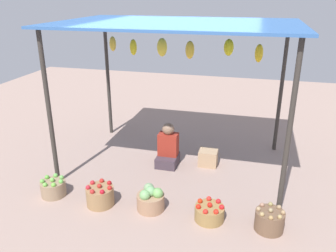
{
  "coord_description": "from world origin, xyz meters",
  "views": [
    {
      "loc": [
        1.24,
        -5.36,
        2.89
      ],
      "look_at": [
        0.0,
        -0.58,
        0.95
      ],
      "focal_mm": 36.72,
      "sensor_mm": 36.0,
      "label": 1
    }
  ],
  "objects_px": {
    "basket_red_apples": "(100,195)",
    "basket_red_tomatoes": "(209,212)",
    "vendor_person": "(168,149)",
    "basket_green_apples": "(53,188)",
    "wooden_crate_near_vendor": "(208,158)",
    "basket_cabbages": "(151,199)",
    "basket_potatoes": "(269,220)"
  },
  "relations": [
    {
      "from": "basket_red_apples",
      "to": "basket_red_tomatoes",
      "type": "height_order",
      "value": "basket_red_apples"
    },
    {
      "from": "vendor_person",
      "to": "basket_red_apples",
      "type": "xyz_separation_m",
      "value": [
        -0.63,
        -1.45,
        -0.15
      ]
    },
    {
      "from": "basket_green_apples",
      "to": "wooden_crate_near_vendor",
      "type": "relative_size",
      "value": 1.15
    },
    {
      "from": "vendor_person",
      "to": "basket_cabbages",
      "type": "bearing_deg",
      "value": -85.55
    },
    {
      "from": "basket_red_tomatoes",
      "to": "wooden_crate_near_vendor",
      "type": "relative_size",
      "value": 1.24
    },
    {
      "from": "basket_red_tomatoes",
      "to": "basket_potatoes",
      "type": "bearing_deg",
      "value": -0.89
    },
    {
      "from": "basket_green_apples",
      "to": "basket_cabbages",
      "type": "xyz_separation_m",
      "value": [
        1.53,
        0.02,
        0.03
      ]
    },
    {
      "from": "basket_cabbages",
      "to": "wooden_crate_near_vendor",
      "type": "relative_size",
      "value": 1.22
    },
    {
      "from": "vendor_person",
      "to": "basket_green_apples",
      "type": "relative_size",
      "value": 2.11
    },
    {
      "from": "basket_potatoes",
      "to": "wooden_crate_near_vendor",
      "type": "xyz_separation_m",
      "value": [
        -1.03,
        1.58,
        -0.0
      ]
    },
    {
      "from": "basket_green_apples",
      "to": "basket_red_tomatoes",
      "type": "xyz_separation_m",
      "value": [
        2.37,
        -0.01,
        -0.02
      ]
    },
    {
      "from": "basket_potatoes",
      "to": "basket_cabbages",
      "type": "bearing_deg",
      "value": 178.42
    },
    {
      "from": "basket_red_tomatoes",
      "to": "wooden_crate_near_vendor",
      "type": "xyz_separation_m",
      "value": [
        -0.25,
        1.57,
        0.03
      ]
    },
    {
      "from": "basket_cabbages",
      "to": "wooden_crate_near_vendor",
      "type": "distance_m",
      "value": 1.65
    },
    {
      "from": "basket_green_apples",
      "to": "basket_red_apples",
      "type": "distance_m",
      "value": 0.79
    },
    {
      "from": "wooden_crate_near_vendor",
      "to": "vendor_person",
      "type": "bearing_deg",
      "value": -167.66
    },
    {
      "from": "basket_red_apples",
      "to": "wooden_crate_near_vendor",
      "type": "distance_m",
      "value": 2.09
    },
    {
      "from": "basket_red_apples",
      "to": "basket_potatoes",
      "type": "distance_m",
      "value": 2.36
    },
    {
      "from": "basket_cabbages",
      "to": "basket_red_tomatoes",
      "type": "relative_size",
      "value": 0.98
    },
    {
      "from": "basket_red_tomatoes",
      "to": "wooden_crate_near_vendor",
      "type": "bearing_deg",
      "value": 99.07
    },
    {
      "from": "basket_green_apples",
      "to": "wooden_crate_near_vendor",
      "type": "height_order",
      "value": "basket_green_apples"
    },
    {
      "from": "vendor_person",
      "to": "basket_red_tomatoes",
      "type": "height_order",
      "value": "vendor_person"
    },
    {
      "from": "basket_red_tomatoes",
      "to": "basket_green_apples",
      "type": "bearing_deg",
      "value": 179.81
    },
    {
      "from": "basket_red_apples",
      "to": "basket_cabbages",
      "type": "height_order",
      "value": "basket_cabbages"
    },
    {
      "from": "basket_red_apples",
      "to": "basket_cabbages",
      "type": "xyz_separation_m",
      "value": [
        0.74,
        0.07,
        0.01
      ]
    },
    {
      "from": "basket_cabbages",
      "to": "basket_red_tomatoes",
      "type": "distance_m",
      "value": 0.84
    },
    {
      "from": "basket_green_apples",
      "to": "basket_potatoes",
      "type": "relative_size",
      "value": 0.99
    },
    {
      "from": "basket_cabbages",
      "to": "vendor_person",
      "type": "bearing_deg",
      "value": 94.45
    },
    {
      "from": "basket_green_apples",
      "to": "basket_red_tomatoes",
      "type": "relative_size",
      "value": 0.93
    },
    {
      "from": "vendor_person",
      "to": "basket_potatoes",
      "type": "distance_m",
      "value": 2.24
    },
    {
      "from": "vendor_person",
      "to": "basket_red_tomatoes",
      "type": "relative_size",
      "value": 1.95
    },
    {
      "from": "basket_cabbages",
      "to": "basket_red_tomatoes",
      "type": "bearing_deg",
      "value": -2.21
    }
  ]
}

